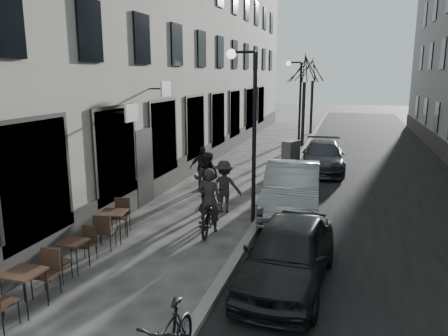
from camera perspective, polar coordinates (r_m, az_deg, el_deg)
The scene contains 20 objects.
ground at distance 8.17m, azimuth -5.73°, elevation -20.41°, with size 120.00×120.00×0.00m, color #3D3A38.
road at distance 22.84m, azimuth 18.72°, elevation 0.45°, with size 7.30×60.00×0.00m, color black.
kerb at distance 22.92m, azimuth 9.60°, elevation 1.12°, with size 0.25×60.00×0.12m, color gray.
building_left at distance 24.71m, azimuth -4.97°, elevation 20.55°, with size 4.00×35.00×16.00m, color gray.
streetlamp_near at distance 12.74m, azimuth 3.25°, elevation 6.61°, with size 0.90×0.28×5.09m.
streetlamp_far at distance 24.56m, azimuth 9.52°, elevation 9.15°, with size 0.90×0.28×5.09m.
tree_near at distance 27.51m, azimuth 10.52°, elevation 12.56°, with size 2.40×2.40×5.70m.
tree_far at distance 33.49m, azimuth 11.55°, elevation 12.42°, with size 2.40×2.40×5.70m.
bistro_set_a at distance 9.25m, azimuth -24.61°, elevation -13.97°, with size 0.66×1.61×0.95m.
bistro_set_b at distance 10.63m, azimuth -19.05°, elevation -10.43°, with size 0.58×1.41×0.83m.
bistro_set_c at distance 12.12m, azimuth -14.25°, elevation -6.98°, with size 0.77×1.68×0.96m.
utility_cabinet at distance 20.74m, azimuth 8.71°, elevation 1.71°, with size 0.49×0.89×1.34m, color slate.
bicycle at distance 12.44m, azimuth -1.93°, elevation -5.77°, with size 0.74×2.13×1.12m, color black.
cyclist_rider at distance 12.34m, azimuth -1.94°, elevation -4.19°, with size 0.67×0.44×1.83m, color #2B2725.
pedestrian_near at distance 14.59m, azimuth -2.27°, elevation -1.52°, with size 0.91×0.71×1.88m, color black.
pedestrian_mid at distance 14.05m, azimuth 0.08°, elevation -2.42°, with size 1.10×0.63×1.70m, color black.
pedestrian_far at distance 16.93m, azimuth -2.86°, elevation 0.04°, with size 0.98×0.41×1.67m, color black.
car_near at distance 9.44m, azimuth 8.35°, elevation -10.97°, with size 1.66×4.13×1.41m, color black.
car_mid at distance 14.15m, azimuth 8.86°, elevation -2.71°, with size 1.68×4.80×1.58m, color gray.
car_far at distance 20.56m, azimuth 12.80°, elevation 1.47°, with size 1.90×4.66×1.35m, color #32333B.
Camera 1 is at (2.61, -6.37, 4.40)m, focal length 35.00 mm.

